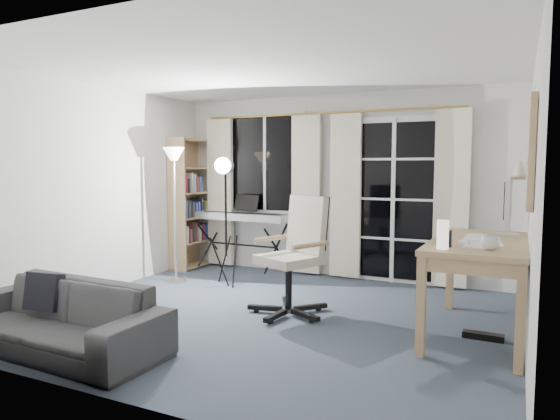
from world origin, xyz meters
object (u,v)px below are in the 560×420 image
Objects in this scene: bookshelf at (192,206)px; studio_light at (224,181)px; office_chair at (299,244)px; monitor at (508,201)px; desk at (480,252)px; mug at (490,241)px; sofa at (57,306)px; keyboard_piano at (243,218)px; torchiere_lamp at (174,174)px.

studio_light is (1.09, -0.86, 0.41)m from bookshelf.
monitor is at bearing 38.94° from office_chair.
studio_light reaches higher than monitor.
studio_light reaches higher than desk.
sofa is (-3.09, -1.34, -0.54)m from mug.
desk is at bearing -22.10° from keyboard_piano.
bookshelf is 0.86m from keyboard_piano.
mug reaches higher than desk.
torchiere_lamp is 3.68m from desk.
desk is at bearing 33.49° from sofa.
office_chair is (2.33, -1.46, -0.19)m from bookshelf.
studio_light is at bearing 170.72° from desk.
sofa is at bearing -146.87° from desk.
keyboard_piano is 1.04m from studio_light.
keyboard_piano is at bearing 165.58° from monitor.
keyboard_piano is 0.88× the size of desk.
desk is 0.64m from monitor.
mug is at bearing -24.74° from bookshelf.
keyboard_piano is at bearing 64.95° from torchiere_lamp.
bookshelf is at bearing 109.22° from sofa.
office_chair is 1.95× the size of monitor.
studio_light is 2.57m from sofa.
office_chair is (1.24, -0.60, -0.60)m from studio_light.
torchiere_lamp reaches higher than studio_light.
office_chair is at bearing -163.63° from monitor.
torchiere_lamp is at bearing 174.00° from desk.
studio_light is 2.69× the size of monitor.
keyboard_piano is 3.77m from mug.
keyboard_piano is 3.45m from desk.
monitor is at bearing -12.65° from bookshelf.
studio_light is at bearing -37.89° from bookshelf.
mug is (3.26, -1.91, 0.15)m from keyboard_piano.
studio_light is (0.24, -0.85, 0.54)m from keyboard_piano.
mug is at bearing 9.75° from office_chair.
bookshelf is at bearing 168.61° from monitor.
monitor is 0.32× the size of sofa.
mug is at bearing -28.43° from keyboard_piano.
torchiere_lamp is 3.79m from monitor.
sofa is at bearing -102.12° from office_chair.
keyboard_piano is at bearing 90.31° from studio_light.
sofa is at bearing -156.53° from mug.
sofa is at bearing -85.12° from keyboard_piano.
bookshelf reaches higher than monitor.
bookshelf is 4.25m from desk.
desk is 11.53× the size of mug.
torchiere_lamp is 2.59m from sofa.
office_chair reaches higher than sofa.
monitor is (3.79, -0.02, -0.22)m from torchiere_lamp.
office_chair is 1.84m from mug.
desk is 2.62× the size of monitor.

